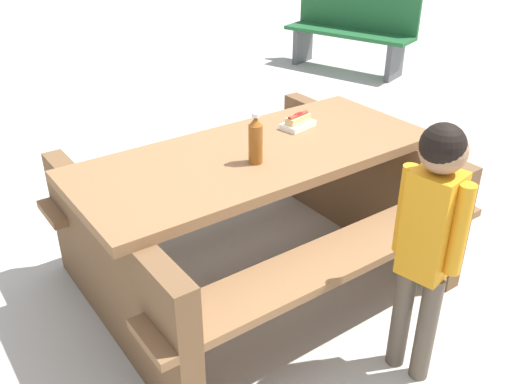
{
  "coord_description": "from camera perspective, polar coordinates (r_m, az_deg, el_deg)",
  "views": [
    {
      "loc": [
        -1.41,
        -2.04,
        1.87
      ],
      "look_at": [
        0.0,
        0.0,
        0.52
      ],
      "focal_mm": 39.25,
      "sensor_mm": 36.0,
      "label": 1
    }
  ],
  "objects": [
    {
      "name": "soda_bottle",
      "position": [
        2.56,
        -0.04,
        5.31
      ],
      "size": [
        0.07,
        0.07,
        0.24
      ],
      "color": "brown",
      "rests_on": "picnic_table"
    },
    {
      "name": "park_bench_near",
      "position": [
        6.77,
        9.65,
        15.96
      ],
      "size": [
        0.86,
        1.55,
        0.85
      ],
      "color": "#1E592D",
      "rests_on": "ground"
    },
    {
      "name": "child_in_coat",
      "position": [
        2.23,
        17.34,
        -3.28
      ],
      "size": [
        0.2,
        0.28,
        1.16
      ],
      "color": "brown",
      "rests_on": "ground"
    },
    {
      "name": "ground_plane",
      "position": [
        3.1,
        0.0,
        -8.56
      ],
      "size": [
        30.0,
        30.0,
        0.0
      ],
      "primitive_type": "plane",
      "color": "#B7B2A8",
      "rests_on": "ground"
    },
    {
      "name": "hotdog_tray",
      "position": [
        3.0,
        4.29,
        7.11
      ],
      "size": [
        0.2,
        0.14,
        0.08
      ],
      "color": "white",
      "rests_on": "picnic_table"
    },
    {
      "name": "picnic_table",
      "position": [
        2.86,
        0.0,
        -1.42
      ],
      "size": [
        1.82,
        1.43,
        0.75
      ],
      "color": "brown",
      "rests_on": "ground"
    }
  ]
}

